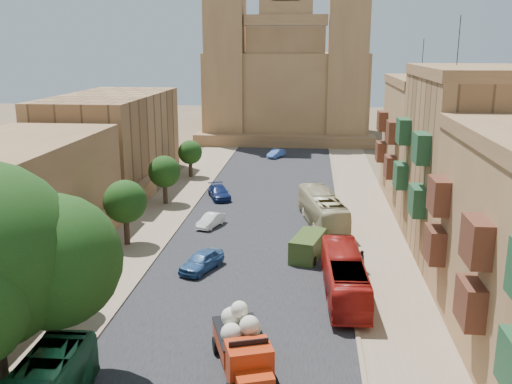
% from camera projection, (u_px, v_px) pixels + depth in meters
% --- Properties ---
extents(road_surface, '(14.00, 140.00, 0.01)m').
position_uv_depth(road_surface, '(260.00, 225.00, 49.80)').
color(road_surface, black).
rests_on(road_surface, ground).
extents(sidewalk_east, '(5.00, 140.00, 0.01)m').
position_uv_depth(sidewalk_east, '(371.00, 228.00, 48.90)').
color(sidewalk_east, '#846F57').
rests_on(sidewalk_east, ground).
extents(sidewalk_west, '(5.00, 140.00, 0.01)m').
position_uv_depth(sidewalk_west, '(154.00, 222.00, 50.70)').
color(sidewalk_west, '#846F57').
rests_on(sidewalk_west, ground).
extents(kerb_east, '(0.25, 140.00, 0.12)m').
position_uv_depth(kerb_east, '(341.00, 227.00, 49.13)').
color(kerb_east, '#846F57').
rests_on(kerb_east, ground).
extents(kerb_west, '(0.25, 140.00, 0.12)m').
position_uv_depth(kerb_west, '(182.00, 222.00, 50.45)').
color(kerb_west, '#846F57').
rests_on(kerb_west, ground).
extents(townhouse_c, '(9.00, 14.00, 17.40)m').
position_uv_depth(townhouse_c, '(471.00, 162.00, 41.75)').
color(townhouse_c, '#976C44').
rests_on(townhouse_c, ground).
extents(townhouse_d, '(9.00, 14.00, 15.90)m').
position_uv_depth(townhouse_d, '(432.00, 141.00, 55.43)').
color(townhouse_d, olive).
rests_on(townhouse_d, ground).
extents(west_wall, '(1.00, 40.00, 1.80)m').
position_uv_depth(west_wall, '(76.00, 250.00, 41.13)').
color(west_wall, olive).
rests_on(west_wall, ground).
extents(west_building_mid, '(10.00, 22.00, 10.00)m').
position_uv_depth(west_building_mid, '(112.00, 139.00, 63.75)').
color(west_building_mid, '#976C44').
rests_on(west_building_mid, ground).
extents(church, '(28.00, 22.50, 36.30)m').
position_uv_depth(church, '(287.00, 81.00, 94.27)').
color(church, olive).
rests_on(church, ground).
extents(street_tree_a, '(3.39, 3.39, 5.21)m').
position_uv_depth(street_tree_a, '(58.00, 257.00, 32.53)').
color(street_tree_a, '#34241A').
rests_on(street_tree_a, ground).
extents(street_tree_b, '(3.37, 3.37, 5.18)m').
position_uv_depth(street_tree_b, '(125.00, 202.00, 44.10)').
color(street_tree_b, '#34241A').
rests_on(street_tree_b, ground).
extents(street_tree_c, '(3.13, 3.13, 4.81)m').
position_uv_depth(street_tree_c, '(164.00, 172.00, 55.73)').
color(street_tree_c, '#34241A').
rests_on(street_tree_c, ground).
extents(street_tree_d, '(2.85, 2.85, 4.39)m').
position_uv_depth(street_tree_d, '(190.00, 153.00, 67.37)').
color(street_tree_d, '#34241A').
rests_on(street_tree_d, ground).
extents(red_truck, '(3.76, 6.00, 3.32)m').
position_uv_depth(red_truck, '(243.00, 345.00, 26.96)').
color(red_truck, '#B22C0D').
rests_on(red_truck, ground).
extents(olive_pickup, '(2.79, 4.49, 1.72)m').
position_uv_depth(olive_pickup, '(308.00, 246.00, 42.01)').
color(olive_pickup, '#364D1D').
rests_on(olive_pickup, ground).
extents(bus_red_east, '(2.69, 9.79, 2.70)m').
position_uv_depth(bus_red_east, '(344.00, 276.00, 35.37)').
color(bus_red_east, '#AA1B16').
rests_on(bus_red_east, ground).
extents(bus_cream_east, '(4.45, 10.49, 2.85)m').
position_uv_depth(bus_cream_east, '(322.00, 209.00, 49.43)').
color(bus_cream_east, '#C0B588').
rests_on(bus_cream_east, ground).
extents(car_blue_a, '(3.03, 4.34, 1.37)m').
position_uv_depth(car_blue_a, '(202.00, 261.00, 39.62)').
color(car_blue_a, '#2F5A94').
rests_on(car_blue_a, ground).
extents(car_white_a, '(2.21, 3.59, 1.12)m').
position_uv_depth(car_white_a, '(211.00, 220.00, 49.19)').
color(car_white_a, white).
rests_on(car_white_a, ground).
extents(car_cream, '(2.37, 4.60, 1.24)m').
position_uv_depth(car_cream, '(317.00, 234.00, 45.44)').
color(car_cream, '#C3B891').
rests_on(car_cream, ground).
extents(car_dkblue, '(3.21, 4.81, 1.29)m').
position_uv_depth(car_dkblue, '(219.00, 192.00, 58.21)').
color(car_dkblue, '#0F1E50').
rests_on(car_dkblue, ground).
extents(car_white_b, '(2.48, 3.92, 1.24)m').
position_uv_depth(car_white_b, '(316.00, 203.00, 54.56)').
color(car_white_b, white).
rests_on(car_white_b, ground).
extents(car_blue_b, '(2.56, 3.73, 1.16)m').
position_uv_depth(car_blue_b, '(276.00, 153.00, 79.59)').
color(car_blue_b, '#476DC3').
rests_on(car_blue_b, ground).
extents(pedestrian_c, '(0.53, 0.98, 1.60)m').
position_uv_depth(pedestrian_c, '(362.00, 261.00, 39.25)').
color(pedestrian_c, '#2C2B31').
rests_on(pedestrian_c, ground).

